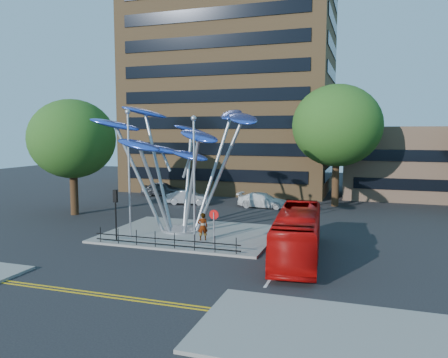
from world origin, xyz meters
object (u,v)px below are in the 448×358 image
(street_lamp_left, at_px, (129,162))
(tree_left, at_px, (72,139))
(street_lamp_right, at_px, (194,169))
(red_bus, at_px, (298,234))
(parked_car_left, at_px, (162,189))
(parked_car_right, at_px, (263,200))
(leaf_sculpture, at_px, (180,140))
(parked_car_mid, at_px, (189,197))
(tree_right, at_px, (337,126))
(pedestrian, at_px, (203,227))
(no_entry_sign_island, at_px, (214,222))
(traffic_light_island, at_px, (116,204))

(street_lamp_left, bearing_deg, tree_left, 145.62)
(street_lamp_right, relative_size, red_bus, 0.80)
(street_lamp_left, distance_m, parked_car_left, 21.26)
(parked_car_right, bearing_deg, leaf_sculpture, 165.34)
(tree_left, height_order, parked_car_right, tree_left)
(red_bus, height_order, parked_car_right, red_bus)
(street_lamp_right, height_order, parked_car_mid, street_lamp_right)
(tree_right, distance_m, red_bus, 20.51)
(street_lamp_right, bearing_deg, leaf_sculpture, 124.91)
(tree_right, height_order, pedestrian, tree_right)
(no_entry_sign_island, height_order, parked_car_left, no_entry_sign_island)
(street_lamp_left, xyz_separation_m, parked_car_right, (5.79, 15.45, -4.63))
(tree_right, distance_m, traffic_light_island, 24.06)
(street_lamp_left, relative_size, parked_car_left, 1.82)
(parked_car_left, bearing_deg, street_lamp_right, -157.77)
(leaf_sculpture, height_order, no_entry_sign_island, leaf_sculpture)
(traffic_light_island, height_order, red_bus, traffic_light_island)
(parked_car_left, bearing_deg, tree_left, 160.72)
(pedestrian, xyz_separation_m, parked_car_left, (-12.24, 18.75, -0.26))
(no_entry_sign_island, distance_m, parked_car_mid, 18.00)
(tree_right, relative_size, parked_car_left, 2.50)
(tree_right, xyz_separation_m, street_lamp_right, (-7.50, -19.00, -2.94))
(parked_car_left, bearing_deg, tree_right, -101.97)
(tree_right, xyz_separation_m, parked_car_mid, (-14.41, -3.61, -7.31))
(tree_right, relative_size, tree_left, 1.17)
(no_entry_sign_island, bearing_deg, leaf_sculpture, 134.33)
(red_bus, bearing_deg, tree_right, 82.49)
(tree_right, bearing_deg, street_lamp_left, -124.05)
(no_entry_sign_island, xyz_separation_m, pedestrian, (-1.41, 1.73, -0.73))
(parked_car_right, bearing_deg, tree_left, 120.99)
(tree_right, bearing_deg, parked_car_right, -155.53)
(tree_right, height_order, parked_car_right, tree_right)
(street_lamp_right, xyz_separation_m, red_bus, (6.71, -0.40, -3.65))
(tree_right, height_order, tree_left, tree_right)
(street_lamp_left, height_order, parked_car_left, street_lamp_left)
(red_bus, bearing_deg, street_lamp_left, 170.42)
(parked_car_mid, distance_m, parked_car_right, 7.72)
(tree_left, distance_m, street_lamp_right, 16.19)
(street_lamp_left, xyz_separation_m, red_bus, (11.71, -0.90, -3.91))
(tree_left, height_order, leaf_sculpture, tree_left)
(parked_car_right, bearing_deg, parked_car_left, 73.28)
(leaf_sculpture, distance_m, pedestrian, 6.82)
(street_lamp_right, xyz_separation_m, traffic_light_island, (-5.50, -0.50, -2.48))
(red_bus, bearing_deg, traffic_light_island, 175.29)
(street_lamp_right, distance_m, traffic_light_island, 6.05)
(leaf_sculpture, height_order, street_lamp_right, leaf_sculpture)
(leaf_sculpture, relative_size, parked_car_right, 2.55)
(tree_left, relative_size, street_lamp_right, 1.24)
(pedestrian, xyz_separation_m, parked_car_right, (0.71, 14.70, -0.36))
(street_lamp_left, height_order, parked_car_mid, street_lamp_left)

